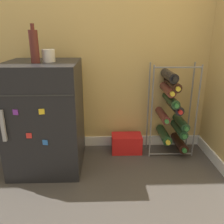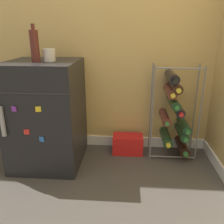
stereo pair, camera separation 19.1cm
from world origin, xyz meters
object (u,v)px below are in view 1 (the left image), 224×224
(fridge_top_cup, at_px, (49,56))
(soda_box, at_px, (127,143))
(fridge_top_bottle, at_px, (34,46))
(wine_rack, at_px, (172,111))
(mini_fridge, at_px, (46,116))

(fridge_top_cup, bearing_deg, soda_box, 17.83)
(soda_box, xyz_separation_m, fridge_top_cup, (-0.58, -0.19, 0.79))
(fridge_top_cup, relative_size, fridge_top_bottle, 0.35)
(fridge_top_bottle, bearing_deg, fridge_top_cup, 36.30)
(fridge_top_bottle, bearing_deg, wine_rack, 12.38)
(fridge_top_cup, xyz_separation_m, fridge_top_bottle, (-0.08, -0.06, 0.07))
(wine_rack, bearing_deg, mini_fridge, -170.81)
(mini_fridge, bearing_deg, soda_box, 15.75)
(wine_rack, height_order, soda_box, wine_rack)
(wine_rack, xyz_separation_m, fridge_top_bottle, (-1.04, -0.23, 0.55))
(soda_box, distance_m, fridge_top_cup, 1.00)
(mini_fridge, xyz_separation_m, wine_rack, (1.03, 0.17, -0.02))
(fridge_top_cup, bearing_deg, wine_rack, 10.10)
(mini_fridge, height_order, wine_rack, mini_fridge)
(mini_fridge, height_order, fridge_top_bottle, fridge_top_bottle)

